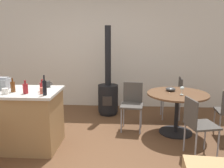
{
  "coord_description": "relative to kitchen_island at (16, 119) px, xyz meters",
  "views": [
    {
      "loc": [
        0.58,
        -3.36,
        1.78
      ],
      "look_at": [
        0.34,
        0.47,
        0.96
      ],
      "focal_mm": 38.77,
      "sensor_mm": 36.0,
      "label": 1
    }
  ],
  "objects": [
    {
      "name": "folding_chair_left",
      "position": [
        2.74,
        -0.15,
        0.06
      ],
      "size": [
        0.48,
        0.48,
        0.88
      ],
      "color": "#47423D",
      "rests_on": "ground_plane"
    },
    {
      "name": "wine_glass",
      "position": [
        2.67,
        0.59,
        0.39
      ],
      "size": [
        0.07,
        0.07,
        0.14
      ],
      "color": "silver",
      "rests_on": "dining_table"
    },
    {
      "name": "back_wall",
      "position": [
        1.14,
        2.33,
        0.89
      ],
      "size": [
        8.0,
        0.1,
        2.7
      ],
      "primitive_type": "cube",
      "color": "beige",
      "rests_on": "ground_plane"
    },
    {
      "name": "folding_chair_near",
      "position": [
        2.72,
        1.5,
        0.05
      ],
      "size": [
        0.42,
        0.41,
        0.87
      ],
      "color": "#47423D",
      "rests_on": "ground_plane"
    },
    {
      "name": "bottle_0",
      "position": [
        0.57,
        -0.25,
        0.57
      ],
      "size": [
        0.06,
        0.06,
        0.29
      ],
      "color": "black",
      "rests_on": "kitchen_island"
    },
    {
      "name": "bottle_2",
      "position": [
        0.45,
        -0.01,
        0.52
      ],
      "size": [
        0.07,
        0.07,
        0.18
      ],
      "color": "maroon",
      "rests_on": "kitchen_island"
    },
    {
      "name": "ground_plane",
      "position": [
        1.14,
        -0.13,
        -0.46
      ],
      "size": [
        8.8,
        8.8,
        0.0
      ],
      "primitive_type": "plane",
      "color": "brown"
    },
    {
      "name": "bottle_3",
      "position": [
        0.26,
        -0.17,
        0.53
      ],
      "size": [
        0.07,
        0.07,
        0.19
      ],
      "color": "maroon",
      "rests_on": "kitchen_island"
    },
    {
      "name": "cup_0",
      "position": [
        0.5,
        -0.16,
        0.5
      ],
      "size": [
        0.11,
        0.07,
        0.09
      ],
      "color": "#DB6651",
      "rests_on": "kitchen_island"
    },
    {
      "name": "cup_1",
      "position": [
        0.45,
        0.26,
        0.51
      ],
      "size": [
        0.12,
        0.08,
        0.1
      ],
      "color": "#383838",
      "rests_on": "kitchen_island"
    },
    {
      "name": "serving_bowl",
      "position": [
        2.52,
        0.85,
        0.32
      ],
      "size": [
        0.18,
        0.18,
        0.07
      ],
      "primitive_type": "ellipsoid",
      "color": "#383838",
      "rests_on": "dining_table"
    },
    {
      "name": "folding_chair_far",
      "position": [
        1.83,
        0.85,
        0.06
      ],
      "size": [
        0.44,
        0.44,
        0.87
      ],
      "color": "#47423D",
      "rests_on": "ground_plane"
    },
    {
      "name": "wood_stove",
      "position": [
        1.32,
        1.65,
        0.02
      ],
      "size": [
        0.44,
        0.45,
        1.93
      ],
      "color": "black",
      "rests_on": "ground_plane"
    },
    {
      "name": "cup_2",
      "position": [
        -0.02,
        -0.22,
        0.5
      ],
      "size": [
        0.12,
        0.08,
        0.08
      ],
      "color": "white",
      "rests_on": "kitchen_island"
    },
    {
      "name": "bottle_1",
      "position": [
        0.04,
        -0.09,
        0.54
      ],
      "size": [
        0.07,
        0.07,
        0.21
      ],
      "color": "#603314",
      "rests_on": "kitchen_island"
    },
    {
      "name": "dining_table",
      "position": [
        2.62,
        0.69,
        0.11
      ],
      "size": [
        1.07,
        1.07,
        0.74
      ],
      "color": "black",
      "rests_on": "ground_plane"
    },
    {
      "name": "kitchen_island",
      "position": [
        0.0,
        0.0,
        0.0
      ],
      "size": [
        1.38,
        0.81,
        0.92
      ],
      "color": "#A37A4C",
      "rests_on": "ground_plane"
    }
  ]
}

